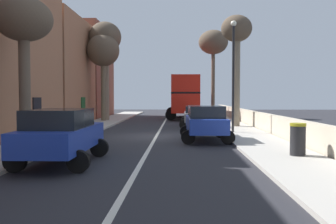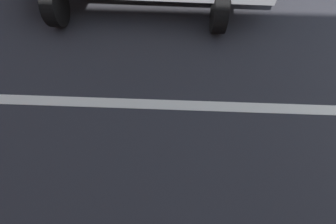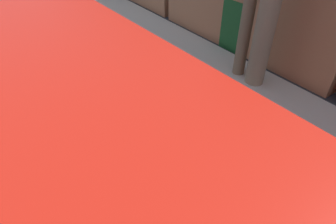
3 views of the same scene
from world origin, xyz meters
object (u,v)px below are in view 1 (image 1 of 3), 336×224
at_px(litter_bin_right, 298,139).
at_px(street_tree_right_5, 236,38).
at_px(lamppost_right, 233,67).
at_px(parked_car_blue_right_1, 205,121).
at_px(parked_car_grey_right_0, 197,115).
at_px(street_tree_left_6, 103,52).
at_px(street_tree_right_1, 213,44).
at_px(street_tree_left_4, 105,42).
at_px(double_decker_bus, 184,95).
at_px(street_tree_left_0, 24,26).
at_px(parked_car_blue_left_3, 61,133).

bearing_deg(litter_bin_right, street_tree_right_5, 90.73).
bearing_deg(lamppost_right, parked_car_blue_right_1, -118.81).
relative_size(parked_car_grey_right_0, street_tree_left_6, 0.60).
bearing_deg(street_tree_right_1, street_tree_left_4, -147.77).
bearing_deg(street_tree_left_4, litter_bin_right, -61.38).
height_order(street_tree_right_1, lamppost_right, street_tree_right_1).
bearing_deg(parked_car_grey_right_0, litter_bin_right, -77.60).
bearing_deg(double_decker_bus, street_tree_left_0, -107.44).
bearing_deg(parked_car_grey_right_0, street_tree_left_4, 139.91).
bearing_deg(street_tree_right_1, street_tree_left_6, -144.68).
height_order(parked_car_blue_right_1, street_tree_left_6, street_tree_left_6).
distance_m(street_tree_right_1, street_tree_right_5, 12.88).
relative_size(parked_car_blue_left_3, lamppost_right, 0.71).
height_order(street_tree_right_1, litter_bin_right, street_tree_right_1).
height_order(lamppost_right, litter_bin_right, lamppost_right).
distance_m(street_tree_right_1, street_tree_left_4, 11.76).
distance_m(street_tree_left_6, litter_bin_right, 21.83).
distance_m(parked_car_blue_right_1, street_tree_left_4, 17.15).
bearing_deg(parked_car_blue_right_1, street_tree_right_5, 70.91).
height_order(street_tree_left_4, street_tree_right_5, street_tree_left_4).
xyz_separation_m(double_decker_bus, street_tree_right_1, (3.05, 1.58, 5.23)).
distance_m(street_tree_right_5, litter_bin_right, 13.80).
bearing_deg(street_tree_left_6, street_tree_right_5, -29.06).
distance_m(double_decker_bus, parked_car_grey_right_0, 11.26).
xyz_separation_m(parked_car_grey_right_0, street_tree_right_1, (2.25, 12.72, 6.70)).
xyz_separation_m(parked_car_blue_left_3, street_tree_left_4, (-2.68, 20.42, 5.87)).
bearing_deg(double_decker_bus, street_tree_left_4, -145.79).
xyz_separation_m(double_decker_bus, street_tree_right_5, (3.44, -11.21, 3.80)).
bearing_deg(double_decker_bus, parked_car_grey_right_0, -85.90).
bearing_deg(parked_car_blue_left_3, lamppost_right, 54.50).
height_order(parked_car_blue_left_3, street_tree_left_0, street_tree_left_0).
bearing_deg(parked_car_grey_right_0, street_tree_left_0, -125.86).
relative_size(parked_car_blue_right_1, lamppost_right, 0.70).
distance_m(parked_car_blue_left_3, litter_bin_right, 7.90).
height_order(double_decker_bus, street_tree_right_1, street_tree_right_1).
xyz_separation_m(street_tree_right_5, lamppost_right, (-0.84, -4.35, -2.35)).
relative_size(double_decker_bus, lamppost_right, 1.60).
bearing_deg(street_tree_right_5, street_tree_left_0, -134.44).
bearing_deg(parked_car_blue_left_3, street_tree_right_5, 61.18).
relative_size(street_tree_left_4, lamppost_right, 1.35).
height_order(double_decker_bus, street_tree_right_5, street_tree_right_5).
distance_m(street_tree_left_0, street_tree_left_4, 17.08).
height_order(double_decker_bus, parked_car_blue_right_1, double_decker_bus).
bearing_deg(double_decker_bus, parked_car_blue_right_1, -87.56).
xyz_separation_m(street_tree_right_1, lamppost_right, (-0.45, -17.14, -3.78)).
bearing_deg(litter_bin_right, lamppost_right, 96.86).
height_order(parked_car_blue_left_3, litter_bin_right, parked_car_blue_left_3).
relative_size(double_decker_bus, street_tree_left_4, 1.19).
xyz_separation_m(parked_car_blue_left_3, street_tree_left_0, (-2.60, 3.44, 4.05)).
distance_m(parked_car_blue_left_3, street_tree_right_5, 16.67).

